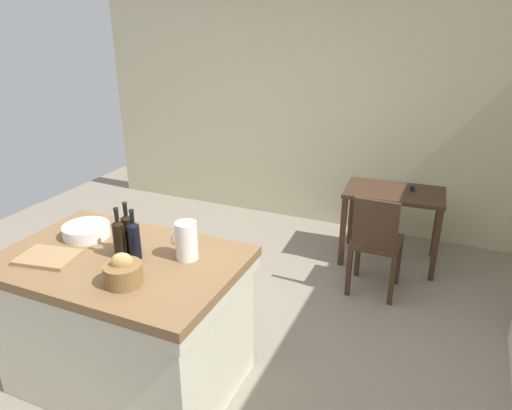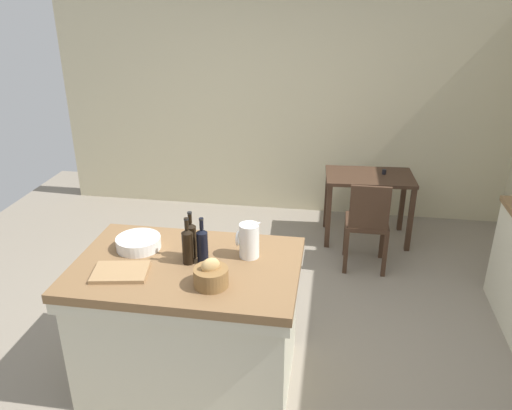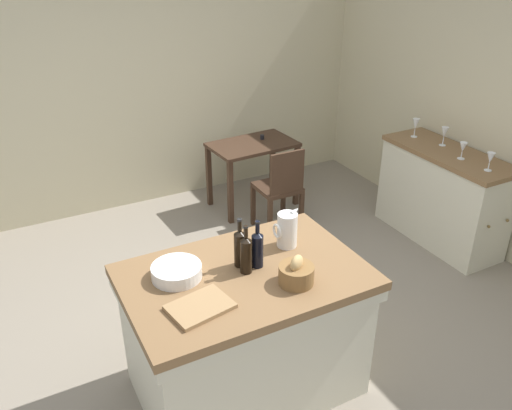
{
  "view_description": "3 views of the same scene",
  "coord_description": "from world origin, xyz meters",
  "px_view_note": "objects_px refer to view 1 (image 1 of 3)",
  "views": [
    {
      "loc": [
        1.46,
        -2.44,
        2.27
      ],
      "look_at": [
        0.27,
        0.27,
        1.07
      ],
      "focal_mm": 33.38,
      "sensor_mm": 36.0,
      "label": 1
    },
    {
      "loc": [
        0.58,
        -3.2,
        2.57
      ],
      "look_at": [
        0.02,
        0.34,
        1.0
      ],
      "focal_mm": 35.7,
      "sensor_mm": 36.0,
      "label": 2
    },
    {
      "loc": [
        -1.47,
        -2.82,
        2.74
      ],
      "look_at": [
        0.13,
        0.22,
        0.96
      ],
      "focal_mm": 37.08,
      "sensor_mm": 36.0,
      "label": 3
    }
  ],
  "objects_px": {
    "wine_bottle_dark": "(134,239)",
    "wine_bottle_green": "(119,238)",
    "cutting_board": "(48,257)",
    "pitcher": "(186,240)",
    "wine_bottle_amber": "(128,232)",
    "wash_bowl": "(86,231)",
    "wooden_chair": "(376,241)",
    "writing_desk": "(393,203)",
    "island_table": "(126,317)",
    "bread_basket": "(123,272)"
  },
  "relations": [
    {
      "from": "wooden_chair",
      "to": "pitcher",
      "type": "xyz_separation_m",
      "value": [
        -0.86,
        -1.55,
        0.54
      ]
    },
    {
      "from": "wine_bottle_amber",
      "to": "wine_bottle_green",
      "type": "bearing_deg",
      "value": -89.52
    },
    {
      "from": "pitcher",
      "to": "bread_basket",
      "type": "height_order",
      "value": "pitcher"
    },
    {
      "from": "wooden_chair",
      "to": "wine_bottle_dark",
      "type": "height_order",
      "value": "wine_bottle_dark"
    },
    {
      "from": "wine_bottle_dark",
      "to": "wine_bottle_green",
      "type": "xyz_separation_m",
      "value": [
        -0.09,
        -0.02,
        0.0
      ]
    },
    {
      "from": "cutting_board",
      "to": "wine_bottle_dark",
      "type": "bearing_deg",
      "value": 25.1
    },
    {
      "from": "island_table",
      "to": "writing_desk",
      "type": "bearing_deg",
      "value": 61.54
    },
    {
      "from": "wine_bottle_dark",
      "to": "wine_bottle_amber",
      "type": "relative_size",
      "value": 0.97
    },
    {
      "from": "island_table",
      "to": "wine_bottle_dark",
      "type": "bearing_deg",
      "value": 18.46
    },
    {
      "from": "wine_bottle_amber",
      "to": "cutting_board",
      "type": "bearing_deg",
      "value": -143.93
    },
    {
      "from": "wooden_chair",
      "to": "island_table",
      "type": "bearing_deg",
      "value": -126.14
    },
    {
      "from": "island_table",
      "to": "wine_bottle_green",
      "type": "height_order",
      "value": "wine_bottle_green"
    },
    {
      "from": "wine_bottle_green",
      "to": "wine_bottle_amber",
      "type": "bearing_deg",
      "value": 90.48
    },
    {
      "from": "wooden_chair",
      "to": "cutting_board",
      "type": "xyz_separation_m",
      "value": [
        -1.61,
        -1.89,
        0.43
      ]
    },
    {
      "from": "writing_desk",
      "to": "wine_bottle_green",
      "type": "relative_size",
      "value": 2.93
    },
    {
      "from": "writing_desk",
      "to": "bread_basket",
      "type": "relative_size",
      "value": 4.48
    },
    {
      "from": "wooden_chair",
      "to": "wine_bottle_amber",
      "type": "height_order",
      "value": "wine_bottle_amber"
    },
    {
      "from": "wash_bowl",
      "to": "wooden_chair",
      "type": "bearing_deg",
      "value": 43.81
    },
    {
      "from": "cutting_board",
      "to": "wine_bottle_amber",
      "type": "xyz_separation_m",
      "value": [
        0.38,
        0.28,
        0.12
      ]
    },
    {
      "from": "wash_bowl",
      "to": "pitcher",
      "type": "bearing_deg",
      "value": 0.42
    },
    {
      "from": "cutting_board",
      "to": "wine_bottle_dark",
      "type": "height_order",
      "value": "wine_bottle_dark"
    },
    {
      "from": "wash_bowl",
      "to": "cutting_board",
      "type": "height_order",
      "value": "wash_bowl"
    },
    {
      "from": "cutting_board",
      "to": "wine_bottle_green",
      "type": "bearing_deg",
      "value": 27.2
    },
    {
      "from": "wash_bowl",
      "to": "wine_bottle_amber",
      "type": "relative_size",
      "value": 0.92
    },
    {
      "from": "pitcher",
      "to": "wine_bottle_amber",
      "type": "distance_m",
      "value": 0.38
    },
    {
      "from": "wine_bottle_dark",
      "to": "wine_bottle_green",
      "type": "distance_m",
      "value": 0.09
    },
    {
      "from": "island_table",
      "to": "pitcher",
      "type": "relative_size",
      "value": 5.31
    },
    {
      "from": "cutting_board",
      "to": "wooden_chair",
      "type": "bearing_deg",
      "value": 49.55
    },
    {
      "from": "writing_desk",
      "to": "wine_bottle_green",
      "type": "bearing_deg",
      "value": -118.31
    },
    {
      "from": "wooden_chair",
      "to": "wine_bottle_dark",
      "type": "xyz_separation_m",
      "value": [
        -1.14,
        -1.67,
        0.55
      ]
    },
    {
      "from": "wine_bottle_dark",
      "to": "wash_bowl",
      "type": "bearing_deg",
      "value": 166.31
    },
    {
      "from": "pitcher",
      "to": "wash_bowl",
      "type": "bearing_deg",
      "value": -179.58
    },
    {
      "from": "writing_desk",
      "to": "wooden_chair",
      "type": "relative_size",
      "value": 1.03
    },
    {
      "from": "wooden_chair",
      "to": "cutting_board",
      "type": "height_order",
      "value": "cutting_board"
    },
    {
      "from": "wine_bottle_green",
      "to": "island_table",
      "type": "bearing_deg",
      "value": -143.93
    },
    {
      "from": "writing_desk",
      "to": "pitcher",
      "type": "relative_size",
      "value": 3.41
    },
    {
      "from": "writing_desk",
      "to": "wine_bottle_amber",
      "type": "xyz_separation_m",
      "value": [
        -1.27,
        -2.27,
        0.44
      ]
    },
    {
      "from": "wine_bottle_dark",
      "to": "wine_bottle_amber",
      "type": "height_order",
      "value": "wine_bottle_amber"
    },
    {
      "from": "wash_bowl",
      "to": "writing_desk",
      "type": "bearing_deg",
      "value": 53.17
    },
    {
      "from": "pitcher",
      "to": "wine_bottle_amber",
      "type": "xyz_separation_m",
      "value": [
        -0.37,
        -0.07,
        0.01
      ]
    },
    {
      "from": "wash_bowl",
      "to": "wine_bottle_dark",
      "type": "relative_size",
      "value": 0.96
    },
    {
      "from": "island_table",
      "to": "wash_bowl",
      "type": "relative_size",
      "value": 4.86
    },
    {
      "from": "pitcher",
      "to": "wash_bowl",
      "type": "relative_size",
      "value": 0.91
    },
    {
      "from": "island_table",
      "to": "cutting_board",
      "type": "bearing_deg",
      "value": -153.15
    },
    {
      "from": "wine_bottle_dark",
      "to": "wooden_chair",
      "type": "bearing_deg",
      "value": 55.63
    },
    {
      "from": "writing_desk",
      "to": "wooden_chair",
      "type": "xyz_separation_m",
      "value": [
        -0.03,
        -0.65,
        -0.12
      ]
    },
    {
      "from": "writing_desk",
      "to": "wooden_chair",
      "type": "height_order",
      "value": "wooden_chair"
    },
    {
      "from": "island_table",
      "to": "writing_desk",
      "type": "distance_m",
      "value": 2.69
    },
    {
      "from": "wine_bottle_amber",
      "to": "wine_bottle_green",
      "type": "relative_size",
      "value": 1.02
    },
    {
      "from": "island_table",
      "to": "wine_bottle_amber",
      "type": "xyz_separation_m",
      "value": [
        0.01,
        0.09,
        0.55
      ]
    }
  ]
}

